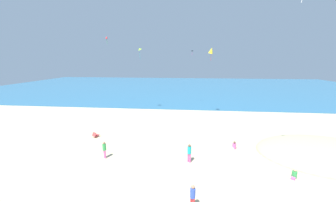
% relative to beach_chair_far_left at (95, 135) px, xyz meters
% --- Properties ---
extents(ground_plane, '(120.00, 120.00, 0.00)m').
position_rel_beach_chair_far_left_xyz_m(ground_plane, '(8.21, 2.08, -0.28)').
color(ground_plane, '#C6B58C').
extents(ocean_water, '(120.00, 60.00, 0.05)m').
position_rel_beach_chair_far_left_xyz_m(ocean_water, '(8.21, 42.93, -0.25)').
color(ocean_water, teal).
rests_on(ocean_water, ground_plane).
extents(dune_mound, '(11.98, 8.39, 1.94)m').
position_rel_beach_chair_far_left_xyz_m(dune_mound, '(22.68, -1.85, -0.28)').
color(dune_mound, '#BAB587').
rests_on(dune_mound, ground_plane).
extents(beach_chair_far_left, '(0.71, 0.82, 0.58)m').
position_rel_beach_chair_far_left_xyz_m(beach_chair_far_left, '(0.00, 0.00, 0.00)').
color(beach_chair_far_left, '#D13D3D').
rests_on(beach_chair_far_left, ground_plane).
extents(person_0, '(0.67, 0.55, 0.75)m').
position_rel_beach_chair_far_left_xyz_m(person_0, '(14.62, -1.39, -0.00)').
color(person_0, '#D8599E').
rests_on(person_0, ground_plane).
extents(person_1, '(0.43, 0.43, 1.53)m').
position_rel_beach_chair_far_left_xyz_m(person_1, '(10.45, -9.52, 0.60)').
color(person_1, red).
rests_on(person_1, ground_plane).
extents(person_2, '(0.44, 0.44, 1.59)m').
position_rel_beach_chair_far_left_xyz_m(person_2, '(10.30, -4.33, 0.64)').
color(person_2, '#D8599E').
rests_on(person_2, ground_plane).
extents(person_3, '(0.42, 0.42, 1.51)m').
position_rel_beach_chair_far_left_xyz_m(person_3, '(2.99, -4.35, 0.59)').
color(person_3, '#D8599E').
rests_on(person_3, ground_plane).
extents(person_4, '(0.59, 0.62, 0.71)m').
position_rel_beach_chair_far_left_xyz_m(person_4, '(17.86, -5.80, -0.02)').
color(person_4, green).
rests_on(person_4, ground_plane).
extents(kite_red, '(0.68, 0.68, 1.55)m').
position_rel_beach_chair_far_left_xyz_m(kite_red, '(-4.73, 16.09, 12.16)').
color(kite_red, red).
extents(kite_black, '(0.41, 0.34, 0.94)m').
position_rel_beach_chair_far_left_xyz_m(kite_black, '(10.78, 16.54, 9.76)').
color(kite_black, black).
extents(kite_lime, '(0.80, 0.87, 1.74)m').
position_rel_beach_chair_far_left_xyz_m(kite_lime, '(2.50, 11.07, 9.76)').
color(kite_lime, '#99DB33').
extents(kite_yellow, '(1.04, 1.08, 1.89)m').
position_rel_beach_chair_far_left_xyz_m(kite_yellow, '(13.28, 9.22, 9.44)').
color(kite_yellow, yellow).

